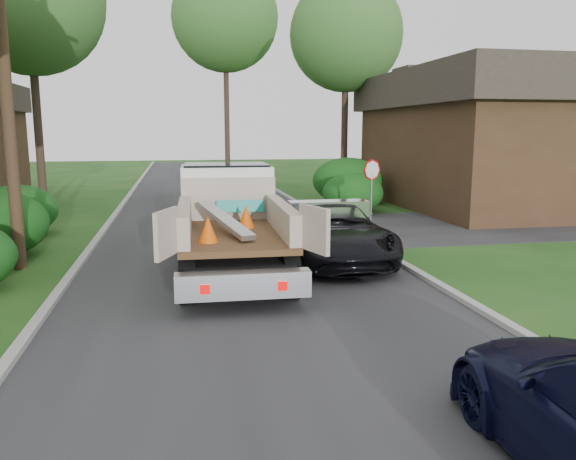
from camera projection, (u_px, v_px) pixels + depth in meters
The scene contains 15 objects.
ground at pixel (267, 319), 10.40m from camera, with size 120.00×120.00×0.00m, color #184513.
road at pixel (223, 229), 20.06m from camera, with size 8.00×90.00×0.02m, color #28282B.
side_street at pixel (540, 223), 21.39m from camera, with size 16.00×7.00×0.02m, color #28282B.
curb_left at pixel (103, 231), 19.27m from camera, with size 0.20×90.00×0.12m, color #9E9E99.
curb_right at pixel (333, 223), 20.84m from camera, with size 0.20×90.00×0.12m, color #9E9E99.
stop_sign at pixel (372, 179), 19.78m from camera, with size 0.71×0.32×2.48m.
utility_pole at pixel (4, 57), 13.27m from camera, with size 2.42×1.25×10.00m.
house_right at pixel (497, 137), 25.86m from camera, with size 9.72×12.96×6.20m.
hedge_left_c at pixel (17, 210), 18.62m from camera, with size 2.60×2.60×1.70m, color #114A15.
hedge_right_a at pixel (353, 193), 23.92m from camera, with size 2.60×2.60×1.70m, color #114A15.
hedge_right_b at pixel (348, 181), 26.91m from camera, with size 3.38×3.38×2.21m, color #114A15.
tree_right_far at pixel (346, 35), 29.69m from camera, with size 6.00×6.00×11.50m.
tree_center_far at pixel (225, 18), 37.87m from camera, with size 7.20×7.20×14.60m.
flatbed_truck at pixel (229, 212), 14.42m from camera, with size 3.17×6.84×2.56m.
black_pickup at pixel (332, 232), 15.09m from camera, with size 2.54×5.51×1.53m, color black.
Camera 1 is at (-1.54, -9.85, 3.43)m, focal length 35.00 mm.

